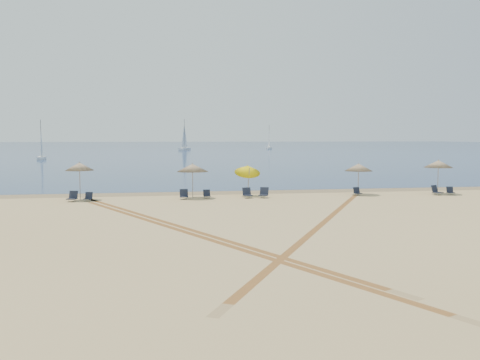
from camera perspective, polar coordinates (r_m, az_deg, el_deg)
The scene contains 21 objects.
ground at distance 18.22m, azimuth 10.73°, elevation -9.23°, with size 160.00×160.00×0.00m, color tan.
ocean at distance 241.68m, azimuth -8.18°, elevation 3.65°, with size 500.00×500.00×0.00m, color #0C2151.
wet_sand at distance 41.26m, azimuth -0.93°, elevation -1.34°, with size 500.00×500.00×0.00m, color olive.
umbrella_1 at distance 37.84m, azimuth -16.99°, elevation 1.41°, with size 1.95×1.95×2.65m.
umbrella_2 at distance 37.47m, azimuth -5.17°, elevation 1.33°, with size 2.24×2.24×2.50m.
umbrella_3 at distance 38.68m, azimuth 0.82°, elevation 1.18°, with size 1.90×1.97×2.60m.
umbrella_4 at distance 40.55m, azimuth 12.72°, elevation 1.35°, with size 2.11×2.11×2.40m.
umbrella_5 at distance 42.83m, azimuth 20.70°, elevation 1.64°, with size 2.16×2.16×2.63m.
chair_2 at distance 37.22m, azimuth -17.68°, elevation -1.75°, with size 0.75×0.82×0.71m.
chair_3 at distance 37.20m, azimuth -16.11°, elevation -1.79°, with size 0.61×0.67×0.60m.
chair_4 at distance 36.99m, azimuth -6.10°, elevation -1.60°, with size 0.59×0.68×0.69m.
chair_5 at distance 37.50m, azimuth -3.61°, elevation -1.57°, with size 0.50×0.58×0.59m.
chair_6 at distance 37.54m, azimuth 0.79°, elevation -1.46°, with size 0.69×0.78×0.73m.
chair_7 at distance 37.67m, azimuth 2.60°, elevation -1.44°, with size 0.85×0.90×0.74m.
chair_8 at distance 40.23m, azimuth 12.58°, elevation -1.24°, with size 0.55×0.63×0.59m.
chair_9 at distance 42.08m, azimuth 20.49°, elevation -1.09°, with size 0.84×0.89×0.73m.
chair_10 at distance 42.76m, azimuth 21.83°, elevation -1.12°, with size 0.59×0.66×0.59m.
sailboat_0 at distance 187.57m, azimuth 3.16°, elevation 4.18°, with size 2.03×5.81×8.47m.
sailboat_1 at distance 168.94m, azimuth -6.04°, elevation 4.24°, with size 4.28×6.74×9.88m.
sailboat_2 at distance 107.11m, azimuth -20.72°, elevation 3.31°, with size 1.79×5.18×7.55m.
tire_tracks at distance 25.57m, azimuth -1.15°, elevation -5.11°, with size 45.41×40.43×0.00m.
Camera 1 is at (-6.21, -16.56, 4.37)m, focal length 39.38 mm.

